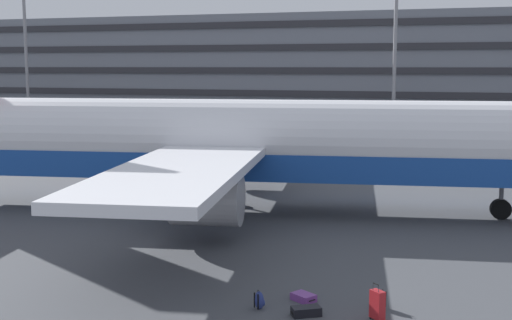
{
  "coord_description": "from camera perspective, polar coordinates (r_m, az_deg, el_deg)",
  "views": [
    {
      "loc": [
        9.34,
        -30.52,
        6.72
      ],
      "look_at": [
        1.08,
        -4.94,
        3.0
      ],
      "focal_mm": 47.68,
      "sensor_mm": 36.0,
      "label": 1
    }
  ],
  "objects": [
    {
      "name": "light_mast_left",
      "position": [
        67.73,
        11.69,
        12.81
      ],
      "size": [
        1.8,
        0.5,
        22.07
      ],
      "color": "gray",
      "rests_on": "ground_plane"
    },
    {
      "name": "suitcase_orange",
      "position": [
        20.03,
        4.01,
        -11.41
      ],
      "size": [
        0.81,
        0.75,
        0.21
      ],
      "color": "#72388C",
      "rests_on": "ground_plane"
    },
    {
      "name": "terminal_structure",
      "position": [
        80.1,
        11.29,
        7.39
      ],
      "size": [
        173.71,
        14.97,
        12.49
      ],
      "color": "slate",
      "rests_on": "ground_plane"
    },
    {
      "name": "airliner",
      "position": [
        31.39,
        -1.69,
        1.37
      ],
      "size": [
        36.32,
        29.43,
        10.83
      ],
      "color": "silver",
      "rests_on": "ground_plane"
    },
    {
      "name": "backpack_black",
      "position": [
        19.31,
        0.3,
        -11.7
      ],
      "size": [
        0.39,
        0.38,
        0.56
      ],
      "color": "navy",
      "rests_on": "ground_plane"
    },
    {
      "name": "light_mast_far_left",
      "position": [
        83.4,
        -18.82,
        10.45
      ],
      "size": [
        1.8,
        0.5,
        18.87
      ],
      "color": "gray",
      "rests_on": "ground_plane"
    },
    {
      "name": "ground_plane",
      "position": [
        32.61,
        0.86,
        -4.01
      ],
      "size": [
        600.0,
        600.0,
        0.0
      ],
      "primitive_type": "plane",
      "color": "#424449"
    },
    {
      "name": "backpack_scuffed",
      "position": [
        19.68,
        10.43,
        -11.44
      ],
      "size": [
        0.32,
        0.34,
        0.57
      ],
      "color": "black",
      "rests_on": "ground_plane"
    },
    {
      "name": "suitcase_upright",
      "position": [
        18.92,
        4.22,
        -12.54
      ],
      "size": [
        0.88,
        0.76,
        0.25
      ],
      "color": "black",
      "rests_on": "ground_plane"
    },
    {
      "name": "suitcase_teal",
      "position": [
        18.74,
        10.14,
        -11.85
      ],
      "size": [
        0.46,
        0.44,
        1.02
      ],
      "color": "#B21E23",
      "rests_on": "ground_plane"
    }
  ]
}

